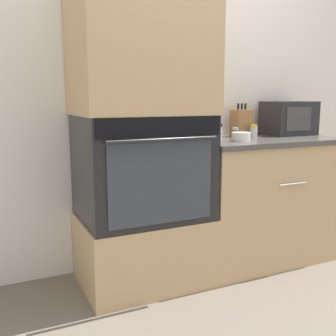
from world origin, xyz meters
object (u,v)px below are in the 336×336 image
knife_block (241,123)px  wall_oven (142,167)px  condiment_jar_near (254,131)px  condiment_jar_mid (219,131)px  microwave (289,118)px  condiment_jar_far (235,133)px  bowl (241,137)px

knife_block → wall_oven: bearing=-168.1°
condiment_jar_near → condiment_jar_mid: bearing=174.9°
microwave → condiment_jar_mid: bearing=-177.8°
condiment_jar_near → microwave: bearing=7.7°
wall_oven → condiment_jar_mid: wall_oven is taller
wall_oven → microwave: size_ratio=2.03×
condiment_jar_far → condiment_jar_near: bearing=5.0°
microwave → knife_block: (-0.40, 0.06, -0.03)m
condiment_jar_near → wall_oven: bearing=-175.2°
condiment_jar_mid → condiment_jar_far: bearing=-20.6°
knife_block → condiment_jar_far: bearing=-138.2°
knife_block → condiment_jar_near: size_ratio=2.67×
wall_oven → condiment_jar_far: bearing=4.7°
bowl → condiment_jar_near: 0.30m
wall_oven → condiment_jar_far: 0.75m
microwave → condiment_jar_far: (-0.53, -0.06, -0.09)m
condiment_jar_near → condiment_jar_far: (-0.17, -0.02, -0.01)m
microwave → condiment_jar_far: microwave is taller
knife_block → bowl: bearing=-125.5°
knife_block → condiment_jar_mid: (-0.24, -0.08, -0.05)m
knife_block → condiment_jar_mid: bearing=-161.2°
condiment_jar_near → condiment_jar_far: size_ratio=1.16×
wall_oven → knife_block: size_ratio=3.15×
wall_oven → knife_block: 0.91m
condiment_jar_far → wall_oven: bearing=-175.3°
condiment_jar_near → knife_block: bearing=108.2°
wall_oven → condiment_jar_mid: 0.66m
wall_oven → microwave: 1.29m
microwave → condiment_jar_near: size_ratio=4.14×
condiment_jar_mid → wall_oven: bearing=-170.9°
microwave → knife_block: size_ratio=1.55×
microwave → condiment_jar_mid: size_ratio=3.59×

